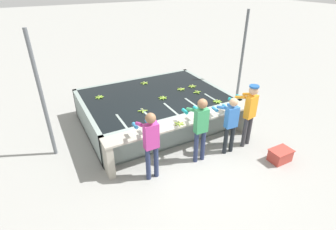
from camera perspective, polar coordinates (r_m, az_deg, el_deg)
ground_plane at (r=6.97m, az=4.45°, el=-8.51°), size 80.00×80.00×0.00m
wash_tank at (r=8.25m, az=-2.98°, el=1.50°), size 4.26×3.20×0.91m
work_ledge at (r=6.77m, az=3.63°, el=-3.20°), size 4.26×0.45×0.91m
worker_0 at (r=5.69m, az=-3.79°, el=-5.47°), size 0.41×0.71×1.69m
worker_1 at (r=6.25m, az=7.04°, el=-2.06°), size 0.42×0.72×1.71m
worker_2 at (r=6.74m, az=13.40°, el=-1.24°), size 0.43×0.72×1.57m
worker_3 at (r=7.10m, az=17.30°, el=1.13°), size 0.48×0.75×1.75m
banana_bunch_floating_0 at (r=7.71m, az=10.66°, el=2.92°), size 0.28×0.28×0.08m
banana_bunch_floating_1 at (r=8.67m, az=5.29°, el=6.25°), size 0.28×0.28×0.08m
banana_bunch_floating_2 at (r=7.09m, az=-5.57°, el=0.95°), size 0.28×0.28×0.08m
banana_bunch_floating_3 at (r=8.11m, az=-14.73°, el=3.80°), size 0.28×0.28×0.08m
banana_bunch_floating_4 at (r=8.42m, az=2.84°, el=5.66°), size 0.28×0.26×0.08m
banana_bunch_floating_5 at (r=7.80m, az=-1.17°, el=3.76°), size 0.28×0.28×0.08m
banana_bunch_floating_6 at (r=8.93m, az=-5.17°, el=6.95°), size 0.28×0.27×0.08m
banana_bunch_floating_7 at (r=8.24m, az=6.33°, el=4.98°), size 0.28×0.28×0.08m
banana_bunch_ledge_0 at (r=6.46m, az=2.49°, el=-1.86°), size 0.28×0.27×0.08m
knife_0 at (r=7.00m, az=8.70°, el=0.30°), size 0.35×0.08×0.02m
crate at (r=7.22m, az=23.24°, el=-8.06°), size 0.55×0.39×0.32m
support_post_left at (r=6.84m, az=-25.71°, el=3.32°), size 0.09×0.09×3.20m
support_post_right at (r=9.53m, az=15.79°, el=11.70°), size 0.09×0.09×3.20m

